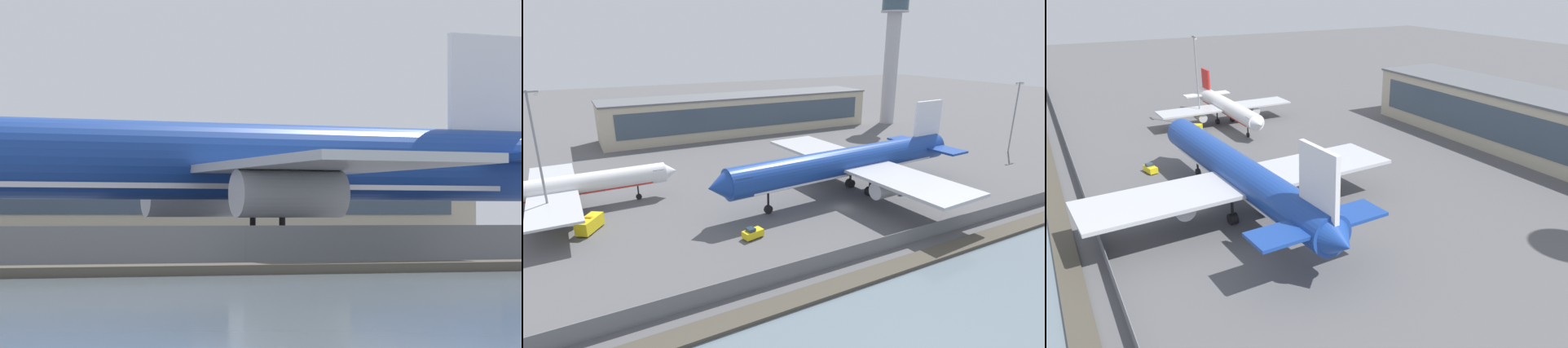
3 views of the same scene
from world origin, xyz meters
TOP-DOWN VIEW (x-y plane):
  - ground_plane at (0.00, 0.00)m, footprint 500.00×500.00m
  - shoreline_seawall at (0.00, -20.50)m, footprint 320.00×3.00m
  - perimeter_fence at (0.00, -16.00)m, footprint 280.00×0.10m
  - cargo_jet_blue at (5.43, 5.71)m, footprint 58.40×50.14m
  - terminal_building at (9.77, 71.75)m, footprint 90.15×17.59m

SIDE VIEW (x-z plane):
  - ground_plane at x=0.00m, z-range 0.00..0.00m
  - shoreline_seawall at x=0.00m, z-range 0.00..0.50m
  - perimeter_fence at x=0.00m, z-range 0.00..2.37m
  - terminal_building at x=9.77m, z-range 0.01..12.58m
  - cargo_jet_blue at x=5.43m, z-range -2.03..15.13m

